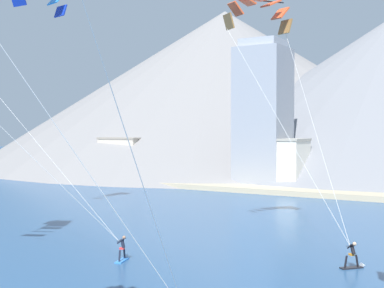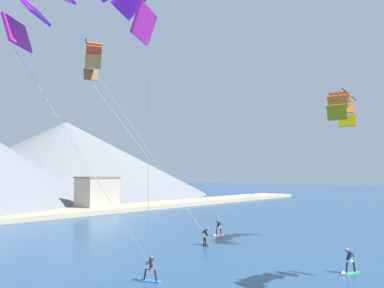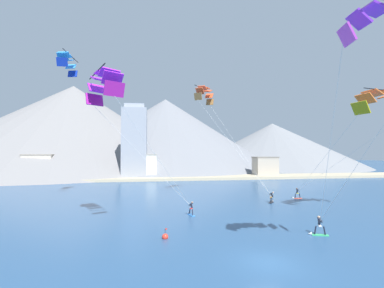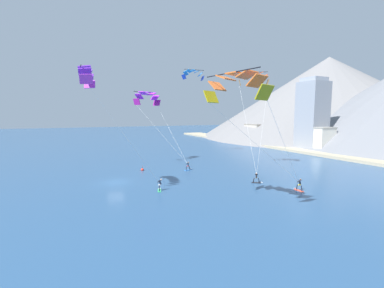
{
  "view_description": "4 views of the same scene",
  "coord_description": "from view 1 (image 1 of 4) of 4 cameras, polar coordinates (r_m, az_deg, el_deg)",
  "views": [
    {
      "loc": [
        18.2,
        -12.83,
        8.47
      ],
      "look_at": [
        2.93,
        12.5,
        7.66
      ],
      "focal_mm": 50.0,
      "sensor_mm": 36.0,
      "label": 1
    },
    {
      "loc": [
        -23.33,
        -6.22,
        7.17
      ],
      "look_at": [
        3.44,
        16.17,
        9.43
      ],
      "focal_mm": 40.0,
      "sensor_mm": 36.0,
      "label": 2
    },
    {
      "loc": [
        -7.89,
        -16.97,
        7.65
      ],
      "look_at": [
        -3.09,
        14.7,
        8.68
      ],
      "focal_mm": 24.0,
      "sensor_mm": 36.0,
      "label": 3
    },
    {
      "loc": [
        40.93,
        -6.09,
        10.57
      ],
      "look_at": [
        3.38,
        11.8,
        5.88
      ],
      "focal_mm": 24.0,
      "sensor_mm": 36.0,
      "label": 4
    }
  ],
  "objects": [
    {
      "name": "kitesurfer_near_lead",
      "position": [
        35.55,
        -7.32,
        -11.42
      ],
      "size": [
        0.86,
        1.78,
        1.72
      ],
      "color": "#337FDB",
      "rests_on": "ground"
    },
    {
      "name": "kitesurfer_mid_center",
      "position": [
        34.77,
        16.97,
        -11.7
      ],
      "size": [
        1.45,
        1.57,
        1.75
      ],
      "color": "black",
      "rests_on": "ground"
    },
    {
      "name": "parafoil_kite_mid_center",
      "position": [
        43.53,
        7.13,
        13.81
      ],
      "size": [
        11.09,
        8.81,
        17.49
      ],
      "color": "olive"
    },
    {
      "name": "shoreline_strip",
      "position": [
        71.84,
        16.26,
        -4.99
      ],
      "size": [
        180.0,
        10.0,
        0.7
      ],
      "primitive_type": "cube",
      "color": "tan",
      "rests_on": "ground"
    },
    {
      "name": "shore_building_harbour_front",
      "position": [
        77.47,
        9.9,
        -2.07
      ],
      "size": [
        5.71,
        6.27,
        7.17
      ],
      "color": "silver",
      "rests_on": "ground"
    },
    {
      "name": "shore_building_promenade_mid",
      "position": [
        91.82,
        -7.42,
        -1.51
      ],
      "size": [
        7.89,
        4.28,
        7.12
      ],
      "color": "beige",
      "rests_on": "ground"
    },
    {
      "name": "highrise_tower",
      "position": [
        79.03,
        7.58,
        3.07
      ],
      "size": [
        7.0,
        7.0,
        21.55
      ],
      "color": "gray",
      "rests_on": "ground"
    },
    {
      "name": "mountain_peak_east_shoulder",
      "position": [
        135.43,
        3.53,
        6.05
      ],
      "size": [
        119.91,
        119.91,
        38.14
      ],
      "color": "slate",
      "rests_on": "ground"
    },
    {
      "name": "mountain_peak_far_spur",
      "position": [
        133.16,
        0.23,
        3.13
      ],
      "size": [
        92.14,
        92.14,
        24.23
      ],
      "color": "slate",
      "rests_on": "ground"
    }
  ]
}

